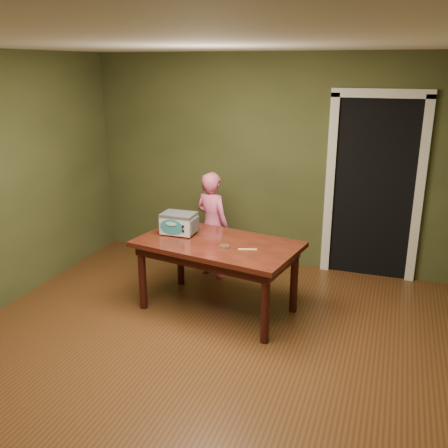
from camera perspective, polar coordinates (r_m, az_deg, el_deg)
name	(u,v)px	position (r m, az deg, el deg)	size (l,w,h in m)	color
floor	(188,362)	(4.47, -4.12, -15.50)	(5.00, 5.00, 0.00)	brown
room_shell	(183,167)	(3.81, -4.68, 6.48)	(4.52, 5.02, 2.61)	#4E522B
doorway	(375,185)	(6.36, 16.86, 4.33)	(1.10, 0.66, 2.25)	black
dining_table	(218,251)	(5.04, -0.74, -3.14)	(1.73, 1.17, 0.75)	#36110C
toy_oven	(179,223)	(5.23, -5.19, 0.15)	(0.37, 0.26, 0.23)	#4C4F54
baking_pan	(225,246)	(4.86, 0.08, -2.56)	(0.10, 0.10, 0.02)	silver
spatula	(248,249)	(4.81, 2.71, -2.91)	(0.18, 0.03, 0.01)	#FFCE6E
child	(212,225)	(5.90, -1.34, -0.12)	(0.47, 0.31, 1.28)	#E05C87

